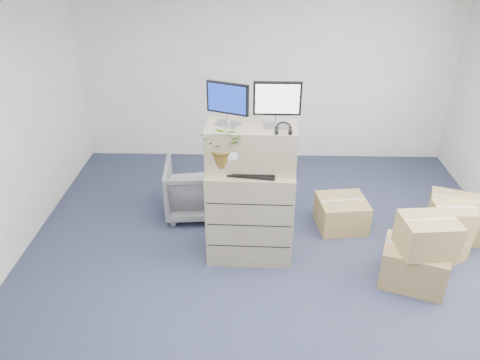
{
  "coord_description": "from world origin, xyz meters",
  "views": [
    {
      "loc": [
        -0.22,
        -3.85,
        3.56
      ],
      "look_at": [
        -0.33,
        0.4,
        1.21
      ],
      "focal_mm": 35.0,
      "sensor_mm": 36.0,
      "label": 1
    }
  ],
  "objects_px": {
    "filing_cabinet_lower": "(250,212)",
    "keyboard": "(252,173)",
    "monitor_right": "(277,102)",
    "potted_plant": "(224,150)",
    "office_chair": "(196,186)",
    "monitor_left": "(228,102)",
    "water_bottle": "(261,157)"
  },
  "relations": [
    {
      "from": "monitor_right",
      "to": "office_chair",
      "type": "height_order",
      "value": "monitor_right"
    },
    {
      "from": "keyboard",
      "to": "potted_plant",
      "type": "relative_size",
      "value": 0.88
    },
    {
      "from": "water_bottle",
      "to": "potted_plant",
      "type": "xyz_separation_m",
      "value": [
        -0.41,
        -0.12,
        0.13
      ]
    },
    {
      "from": "filing_cabinet_lower",
      "to": "monitor_left",
      "type": "xyz_separation_m",
      "value": [
        -0.25,
        0.07,
        1.33
      ]
    },
    {
      "from": "filing_cabinet_lower",
      "to": "monitor_right",
      "type": "height_order",
      "value": "monitor_right"
    },
    {
      "from": "monitor_left",
      "to": "office_chair",
      "type": "bearing_deg",
      "value": 142.66
    },
    {
      "from": "monitor_left",
      "to": "keyboard",
      "type": "bearing_deg",
      "value": -14.7
    },
    {
      "from": "filing_cabinet_lower",
      "to": "monitor_left",
      "type": "bearing_deg",
      "value": 164.87
    },
    {
      "from": "filing_cabinet_lower",
      "to": "potted_plant",
      "type": "xyz_separation_m",
      "value": [
        -0.29,
        -0.08,
        0.84
      ]
    },
    {
      "from": "monitor_right",
      "to": "potted_plant",
      "type": "bearing_deg",
      "value": -168.49
    },
    {
      "from": "filing_cabinet_lower",
      "to": "keyboard",
      "type": "bearing_deg",
      "value": -80.14
    },
    {
      "from": "keyboard",
      "to": "office_chair",
      "type": "height_order",
      "value": "keyboard"
    },
    {
      "from": "filing_cabinet_lower",
      "to": "potted_plant",
      "type": "distance_m",
      "value": 0.89
    },
    {
      "from": "monitor_right",
      "to": "office_chair",
      "type": "bearing_deg",
      "value": 139.31
    },
    {
      "from": "keyboard",
      "to": "water_bottle",
      "type": "bearing_deg",
      "value": 68.28
    },
    {
      "from": "filing_cabinet_lower",
      "to": "monitor_right",
      "type": "bearing_deg",
      "value": 8.05
    },
    {
      "from": "filing_cabinet_lower",
      "to": "monitor_right",
      "type": "distance_m",
      "value": 1.37
    },
    {
      "from": "keyboard",
      "to": "office_chair",
      "type": "relative_size",
      "value": 0.62
    },
    {
      "from": "filing_cabinet_lower",
      "to": "potted_plant",
      "type": "bearing_deg",
      "value": -162.88
    },
    {
      "from": "monitor_left",
      "to": "water_bottle",
      "type": "height_order",
      "value": "monitor_left"
    },
    {
      "from": "filing_cabinet_lower",
      "to": "keyboard",
      "type": "relative_size",
      "value": 2.22
    },
    {
      "from": "keyboard",
      "to": "monitor_right",
      "type": "bearing_deg",
      "value": 41.54
    },
    {
      "from": "monitor_left",
      "to": "monitor_right",
      "type": "xyz_separation_m",
      "value": [
        0.52,
        -0.04,
        0.01
      ]
    },
    {
      "from": "filing_cabinet_lower",
      "to": "office_chair",
      "type": "bearing_deg",
      "value": 130.81
    },
    {
      "from": "keyboard",
      "to": "potted_plant",
      "type": "height_order",
      "value": "potted_plant"
    },
    {
      "from": "monitor_left",
      "to": "office_chair",
      "type": "height_order",
      "value": "monitor_left"
    },
    {
      "from": "monitor_right",
      "to": "potted_plant",
      "type": "xyz_separation_m",
      "value": [
        -0.56,
        -0.11,
        -0.51
      ]
    },
    {
      "from": "monitor_left",
      "to": "keyboard",
      "type": "relative_size",
      "value": 0.91
    },
    {
      "from": "filing_cabinet_lower",
      "to": "potted_plant",
      "type": "relative_size",
      "value": 1.95
    },
    {
      "from": "filing_cabinet_lower",
      "to": "monitor_left",
      "type": "height_order",
      "value": "monitor_left"
    },
    {
      "from": "monitor_right",
      "to": "keyboard",
      "type": "relative_size",
      "value": 0.97
    },
    {
      "from": "filing_cabinet_lower",
      "to": "keyboard",
      "type": "xyz_separation_m",
      "value": [
        0.02,
        -0.13,
        0.59
      ]
    }
  ]
}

